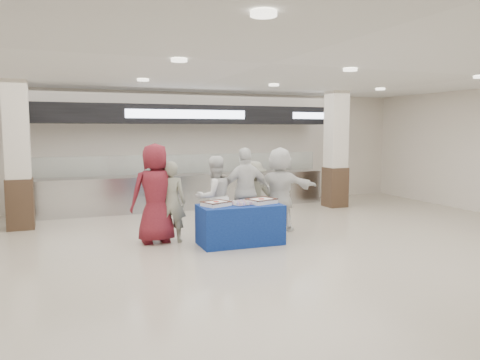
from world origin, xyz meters
name	(u,v)px	position (x,y,z in m)	size (l,w,h in m)	color
ground	(270,259)	(0.00, 0.00, 0.00)	(14.00, 14.00, 0.00)	beige
serving_line	(185,166)	(0.00, 5.40, 1.16)	(8.70, 0.85, 2.80)	#B5B8BD
column_left	(18,159)	(-4.00, 4.20, 1.53)	(0.55, 0.55, 3.20)	#392619
column_right	(336,152)	(4.00, 4.20, 1.53)	(0.55, 0.55, 3.20)	#392619
display_table	(240,224)	(-0.06, 1.17, 0.38)	(1.55, 0.78, 0.75)	navy
sheet_cake_left	(216,203)	(-0.53, 1.21, 0.80)	(0.56, 0.50, 0.10)	white
sheet_cake_right	(261,201)	(0.38, 1.18, 0.80)	(0.60, 0.52, 0.10)	white
cupcake_tray	(242,203)	(-0.02, 1.17, 0.78)	(0.47, 0.39, 0.07)	#A4A4A8
civilian_maroon	(155,193)	(-1.52, 1.85, 0.95)	(0.93, 0.60, 1.90)	maroon
soldier_a	(171,202)	(-1.23, 1.81, 0.78)	(0.57, 0.37, 1.56)	gray
chef_tall	(214,197)	(-0.36, 1.83, 0.82)	(0.80, 0.62, 1.64)	white
chef_short	(246,192)	(0.32, 1.81, 0.90)	(1.05, 0.44, 1.79)	white
soldier_b	(254,196)	(0.65, 2.17, 0.74)	(0.96, 0.55, 1.48)	gray
civilian_white	(279,189)	(1.15, 1.97, 0.89)	(1.65, 0.53, 1.78)	white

